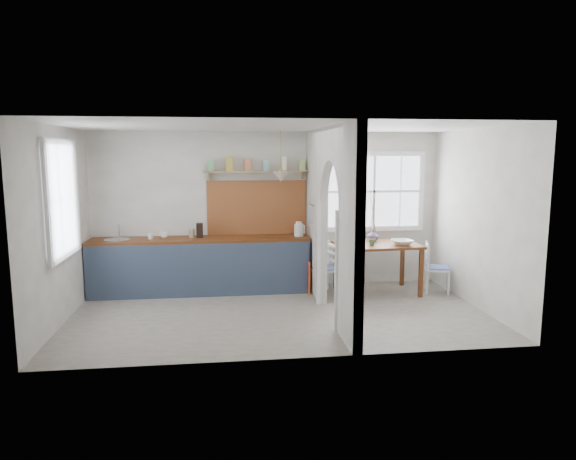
{
  "coord_description": "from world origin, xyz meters",
  "views": [
    {
      "loc": [
        -0.78,
        -6.94,
        2.23
      ],
      "look_at": [
        0.18,
        0.49,
        1.12
      ],
      "focal_mm": 32.0,
      "sensor_mm": 36.0,
      "label": 1
    }
  ],
  "objects": [
    {
      "name": "table_cup",
      "position": [
        1.55,
        0.77,
        0.86
      ],
      "size": [
        0.14,
        0.14,
        0.11
      ],
      "primitive_type": "imported",
      "rotation": [
        0.0,
        0.0,
        -0.27
      ],
      "color": "#46754A",
      "rests_on": "dining_table"
    },
    {
      "name": "chair_left",
      "position": [
        0.82,
        0.99,
        0.42
      ],
      "size": [
        0.47,
        0.47,
        0.83
      ],
      "primitive_type": null,
      "rotation": [
        0.0,
        0.0,
        -1.27
      ],
      "color": "white",
      "rests_on": "floor"
    },
    {
      "name": "sink",
      "position": [
        -2.43,
        1.3,
        0.89
      ],
      "size": [
        0.4,
        0.4,
        0.02
      ],
      "primitive_type": "cylinder",
      "color": "silver",
      "rests_on": "counter"
    },
    {
      "name": "mug_b",
      "position": [
        -1.72,
        1.35,
        0.95
      ],
      "size": [
        0.17,
        0.17,
        0.1
      ],
      "primitive_type": "imported",
      "rotation": [
        0.0,
        0.0,
        -0.39
      ],
      "color": "white",
      "rests_on": "counter"
    },
    {
      "name": "walls",
      "position": [
        0.0,
        0.0,
        1.3
      ],
      "size": [
        5.81,
        3.21,
        2.6
      ],
      "color": "white",
      "rests_on": "floor"
    },
    {
      "name": "chair_right",
      "position": [
        2.67,
        0.83,
        0.41
      ],
      "size": [
        0.47,
        0.47,
        0.82
      ],
      "primitive_type": null,
      "rotation": [
        0.0,
        0.0,
        1.25
      ],
      "color": "white",
      "rests_on": "floor"
    },
    {
      "name": "partition",
      "position": [
        0.7,
        0.06,
        1.45
      ],
      "size": [
        0.12,
        3.2,
        2.6
      ],
      "color": "white",
      "rests_on": "floor"
    },
    {
      "name": "nook_window",
      "position": [
        1.8,
        1.56,
        1.6
      ],
      "size": [
        1.76,
        0.1,
        1.3
      ],
      "primitive_type": null,
      "color": "white",
      "rests_on": "walls"
    },
    {
      "name": "bowl",
      "position": [
        2.04,
        0.76,
        0.85
      ],
      "size": [
        0.38,
        0.38,
        0.08
      ],
      "primitive_type": "imported",
      "rotation": [
        0.0,
        0.0,
        0.19
      ],
      "color": "white",
      "rests_on": "dining_table"
    },
    {
      "name": "mug_a",
      "position": [
        -1.92,
        1.27,
        0.95
      ],
      "size": [
        0.1,
        0.1,
        0.09
      ],
      "primitive_type": "imported",
      "rotation": [
        0.0,
        0.0,
        -0.05
      ],
      "color": "white",
      "rests_on": "counter"
    },
    {
      "name": "backsplash",
      "position": [
        -0.2,
        1.58,
        1.35
      ],
      "size": [
        1.65,
        0.03,
        0.9
      ],
      "primitive_type": "cube",
      "color": "#9A4D27",
      "rests_on": "walls"
    },
    {
      "name": "floor",
      "position": [
        0.0,
        0.0,
        0.0
      ],
      "size": [
        5.8,
        3.2,
        0.01
      ],
      "primitive_type": "cube",
      "color": "gray",
      "rests_on": "ground"
    },
    {
      "name": "jar",
      "position": [
        -1.27,
        1.34,
        0.97
      ],
      "size": [
        0.1,
        0.1,
        0.14
      ],
      "primitive_type": "cylinder",
      "rotation": [
        0.0,
        0.0,
        0.16
      ],
      "color": "#8E7C59",
      "rests_on": "counter"
    },
    {
      "name": "towel_orange",
      "position": [
        0.58,
        0.92,
        0.25
      ],
      "size": [
        0.02,
        0.03,
        0.56
      ],
      "primitive_type": "cube",
      "color": "#EE530B",
      "rests_on": "counter"
    },
    {
      "name": "knife_block",
      "position": [
        -1.15,
        1.36,
        1.01
      ],
      "size": [
        0.1,
        0.15,
        0.23
      ],
      "primitive_type": "cube",
      "rotation": [
        0.0,
        0.0,
        0.0
      ],
      "color": "black",
      "rests_on": "counter"
    },
    {
      "name": "vase",
      "position": [
        1.68,
        1.17,
        0.91
      ],
      "size": [
        0.22,
        0.22,
        0.19
      ],
      "primitive_type": "imported",
      "rotation": [
        0.0,
        0.0,
        0.2
      ],
      "color": "#593E6B",
      "rests_on": "dining_table"
    },
    {
      "name": "kitchen_window",
      "position": [
        -2.87,
        0.0,
        1.65
      ],
      "size": [
        0.1,
        1.16,
        1.5
      ],
      "primitive_type": null,
      "color": "white",
      "rests_on": "walls"
    },
    {
      "name": "dining_table",
      "position": [
        1.69,
        0.92,
        0.4
      ],
      "size": [
        1.34,
        0.93,
        0.81
      ],
      "primitive_type": null,
      "rotation": [
        0.0,
        0.0,
        0.05
      ],
      "color": "#4A250F",
      "rests_on": "floor"
    },
    {
      "name": "towel_magenta",
      "position": [
        0.58,
        0.99,
        0.28
      ],
      "size": [
        0.02,
        0.03,
        0.51
      ],
      "primitive_type": "cube",
      "color": "#BD1C59",
      "rests_on": "counter"
    },
    {
      "name": "counter",
      "position": [
        -1.13,
        1.33,
        0.46
      ],
      "size": [
        3.5,
        0.6,
        0.9
      ],
      "color": "#4A250F",
      "rests_on": "floor"
    },
    {
      "name": "ceiling",
      "position": [
        0.0,
        0.0,
        2.6
      ],
      "size": [
        5.8,
        3.2,
        0.01
      ],
      "primitive_type": "cube",
      "color": "white",
      "rests_on": "walls"
    },
    {
      "name": "pendant_lamp",
      "position": [
        0.15,
        1.15,
        1.88
      ],
      "size": [
        0.26,
        0.26,
        0.16
      ],
      "primitive_type": "cone",
      "color": "silver",
      "rests_on": "ceiling"
    },
    {
      "name": "kettle",
      "position": [
        0.46,
        1.28,
        1.02
      ],
      "size": [
        0.21,
        0.17,
        0.24
      ],
      "primitive_type": null,
      "rotation": [
        0.0,
        0.0,
        -0.05
      ],
      "color": "white",
      "rests_on": "counter"
    },
    {
      "name": "shelf",
      "position": [
        -0.2,
        1.49,
        2.0
      ],
      "size": [
        1.75,
        0.2,
        0.21
      ],
      "color": "olive",
      "rests_on": "walls"
    },
    {
      "name": "utensil_rail",
      "position": [
        0.61,
        0.9,
        1.45
      ],
      "size": [
        0.02,
        0.5,
        0.02
      ],
      "primitive_type": "cylinder",
      "rotation": [
        1.57,
        0.0,
        0.0
      ],
      "color": "silver",
      "rests_on": "partition"
    },
    {
      "name": "plate",
      "position": [
        1.27,
        0.93,
        0.82
      ],
      "size": [
        0.19,
        0.19,
        0.01
      ],
      "primitive_type": "cylinder",
      "rotation": [
        0.0,
        0.0,
        0.13
      ],
      "color": "black",
      "rests_on": "dining_table"
    }
  ]
}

